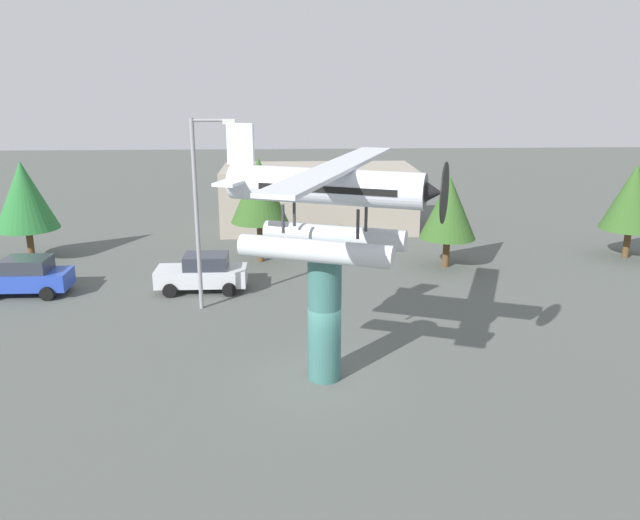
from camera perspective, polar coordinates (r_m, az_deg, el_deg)
ground_plane at (r=21.59m, az=0.40°, el=-10.55°), size 140.00×140.00×0.00m
display_pedestal at (r=20.70m, az=0.41°, el=-5.19°), size 1.10×1.10×4.32m
floatplane_monument at (r=19.59m, az=0.80°, el=5.26°), size 7.19×10.11×4.00m
car_near_blue at (r=32.12m, az=-25.13°, el=-1.34°), size 4.20×2.02×1.76m
car_mid_silver at (r=30.13m, az=-10.54°, el=-1.13°), size 4.20×2.02×1.76m
streetlight_primary at (r=26.85m, az=-10.73°, el=5.17°), size 1.84×0.28×8.13m
storefront_building at (r=42.00m, az=-0.16°, el=5.65°), size 12.48×6.02×4.05m
tree_west at (r=37.57m, az=-25.14°, el=5.29°), size 3.33×3.33×5.45m
tree_east at (r=33.87m, az=-5.51°, el=6.26°), size 3.08×3.08×5.65m
tree_center_back at (r=33.52m, az=11.54°, el=4.66°), size 2.93×2.93×4.84m
tree_far_east at (r=38.55m, az=26.42°, el=5.10°), size 3.22×3.22×5.21m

